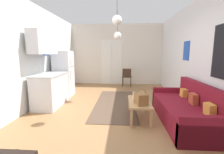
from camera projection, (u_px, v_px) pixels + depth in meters
ground_plane at (110, 117)px, 3.76m from camera, size 4.83×8.29×0.10m
wall_back at (116, 55)px, 7.37m from camera, size 4.43×0.13×2.82m
wall_right at (208, 57)px, 3.38m from camera, size 0.12×7.89×2.82m
wall_left at (19, 56)px, 3.68m from camera, size 0.12×7.89×2.82m
area_rug at (115, 103)px, 4.63m from camera, size 1.15×2.82×0.01m
couch at (187, 110)px, 3.35m from camera, size 0.89×2.06×0.85m
coffee_table at (139, 103)px, 3.53m from camera, size 0.48×0.96×0.41m
bamboo_vase at (135, 96)px, 3.59m from camera, size 0.09×0.09×0.40m
handbag at (141, 99)px, 3.28m from camera, size 0.29×0.34×0.35m
refrigerator at (64, 74)px, 5.35m from camera, size 0.60×0.61×1.56m
kitchen_counter at (49, 78)px, 4.36m from camera, size 0.63×1.24×2.08m
accent_chair at (127, 76)px, 6.92m from camera, size 0.44×0.42×0.81m
pendant_lamp_near at (117, 20)px, 3.45m from camera, size 0.22×0.22×0.72m
pendant_lamp_far at (118, 36)px, 4.92m from camera, size 0.23×0.23×0.90m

